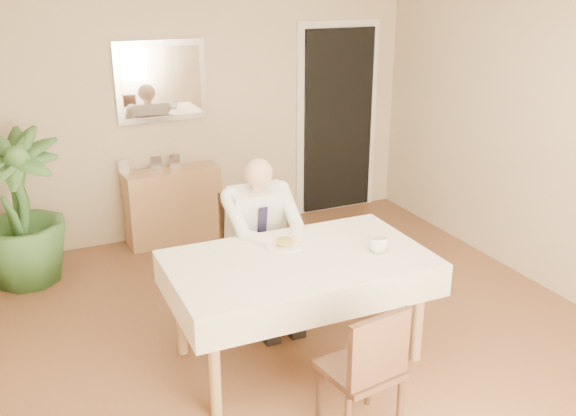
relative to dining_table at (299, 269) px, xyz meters
name	(u,v)px	position (x,y,z in m)	size (l,w,h in m)	color
room	(311,174)	(0.10, 0.05, 0.63)	(5.00, 5.02, 2.60)	brown
doorway	(338,121)	(1.65, 2.51, 0.33)	(0.96, 0.07, 2.10)	white
mirror	(161,82)	(-0.23, 2.52, 0.88)	(0.86, 0.04, 0.76)	silver
dining_table	(299,269)	(0.00, 0.00, 0.00)	(1.72, 1.03, 0.75)	#A87A4E
chair_far	(251,242)	(0.00, 0.88, -0.15)	(0.47, 0.47, 0.92)	#432719
chair_near	(368,367)	(0.00, -0.90, -0.20)	(0.45, 0.45, 0.83)	#432719
seated_man	(264,234)	(0.00, 0.59, 0.02)	(0.48, 0.72, 1.24)	white
plate	(283,245)	(-0.02, 0.21, 0.09)	(0.26, 0.26, 0.02)	white
food	(283,242)	(-0.02, 0.21, 0.11)	(0.14, 0.14, 0.06)	olive
knife	(292,245)	(0.02, 0.15, 0.11)	(0.01, 0.01, 0.13)	silver
fork	(281,247)	(-0.06, 0.15, 0.11)	(0.01, 0.01, 0.13)	silver
coffee_mug	(378,244)	(0.52, -0.14, 0.14)	(0.13, 0.13, 0.11)	white
sideboard	(173,206)	(-0.23, 2.37, -0.30)	(0.91, 0.31, 0.73)	#A87A4E
photo_frame_left	(124,167)	(-0.67, 2.42, 0.13)	(0.10, 0.02, 0.14)	silver
photo_frame_center	(156,163)	(-0.37, 2.40, 0.13)	(0.10, 0.02, 0.14)	silver
photo_frame_right	(175,161)	(-0.18, 2.40, 0.13)	(0.10, 0.02, 0.14)	silver
potted_palm	(19,210)	(-1.62, 2.01, -0.01)	(0.73, 0.73, 1.31)	#315B29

